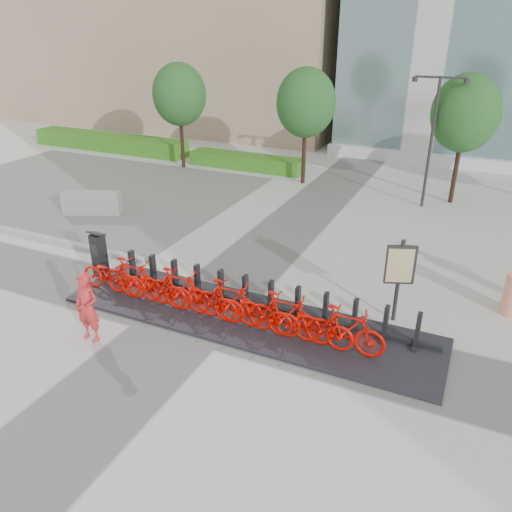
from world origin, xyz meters
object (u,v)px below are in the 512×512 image
at_px(worker_red, 87,307).
at_px(bike_0, 111,275).
at_px(kiosk, 99,254).
at_px(map_sign, 400,268).
at_px(jersey_barrier, 92,203).

bearing_deg(worker_red, bike_0, 116.03).
bearing_deg(kiosk, map_sign, 16.34).
height_order(jersey_barrier, map_sign, map_sign).
bearing_deg(bike_0, kiosk, 56.06).
distance_m(worker_red, map_sign, 7.37).
xyz_separation_m(bike_0, map_sign, (7.23, 1.91, 0.86)).
xyz_separation_m(kiosk, map_sign, (8.14, 1.29, 0.69)).
distance_m(bike_0, jersey_barrier, 6.82).
relative_size(kiosk, jersey_barrier, 0.63).
distance_m(kiosk, worker_red, 3.16).
bearing_deg(bike_0, map_sign, -75.18).
distance_m(bike_0, worker_red, 2.17).
xyz_separation_m(worker_red, jersey_barrier, (-5.85, 6.67, -0.43)).
height_order(kiosk, map_sign, map_sign).
height_order(bike_0, worker_red, worker_red).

